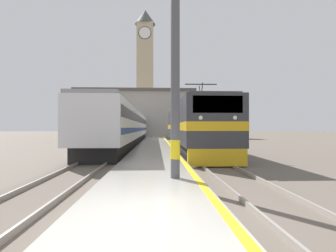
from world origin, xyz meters
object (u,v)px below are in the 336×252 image
object	(u,v)px
catenary_mast	(177,43)
clock_tower	(145,69)
locomotive_train	(191,127)
passenger_train	(128,126)

from	to	relation	value
catenary_mast	clock_tower	distance (m)	57.05
locomotive_train	passenger_train	bearing A→B (deg)	125.64
catenary_mast	clock_tower	bearing A→B (deg)	93.42
locomotive_train	clock_tower	distance (m)	45.61
locomotive_train	catenary_mast	xyz separation A→B (m)	(-2.17, -12.78, 2.65)
passenger_train	clock_tower	distance (m)	37.39
locomotive_train	catenary_mast	world-z (taller)	catenary_mast
passenger_train	clock_tower	xyz separation A→B (m)	(0.50, 34.60, 14.16)
passenger_train	catenary_mast	size ratio (longest dim) A/B	3.91
locomotive_train	clock_tower	size ratio (longest dim) A/B	0.60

